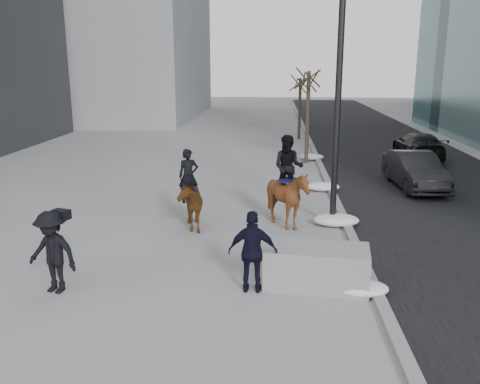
# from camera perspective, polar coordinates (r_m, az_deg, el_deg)

# --- Properties ---
(ground) EXTENTS (120.00, 120.00, 0.00)m
(ground) POSITION_cam_1_polar(r_m,az_deg,el_deg) (12.15, -0.38, -8.28)
(ground) COLOR gray
(ground) RESTS_ON ground
(road) EXTENTS (8.00, 90.00, 0.01)m
(road) POSITION_cam_1_polar(r_m,az_deg,el_deg) (22.55, 19.62, 1.56)
(road) COLOR black
(road) RESTS_ON ground
(curb) EXTENTS (0.25, 90.00, 0.12)m
(curb) POSITION_cam_1_polar(r_m,az_deg,el_deg) (21.79, 9.46, 1.93)
(curb) COLOR gray
(curb) RESTS_ON ground
(planter) EXTENTS (2.31, 1.36, 0.87)m
(planter) POSITION_cam_1_polar(r_m,az_deg,el_deg) (11.10, 8.57, -8.27)
(planter) COLOR #959698
(planter) RESTS_ON ground
(car_near) EXTENTS (1.72, 4.23, 1.36)m
(car_near) POSITION_cam_1_polar(r_m,az_deg,el_deg) (20.43, 19.06, 2.29)
(car_near) COLOR black
(car_near) RESTS_ON ground
(car_far) EXTENTS (1.80, 4.40, 1.27)m
(car_far) POSITION_cam_1_polar(r_m,az_deg,el_deg) (27.03, 19.40, 4.95)
(car_far) COLOR black
(car_far) RESTS_ON ground
(tree_near) EXTENTS (1.20, 1.20, 4.76)m
(tree_near) POSITION_cam_1_polar(r_m,az_deg,el_deg) (24.28, 7.60, 8.82)
(tree_near) COLOR #362B20
(tree_near) RESTS_ON ground
(tree_far) EXTENTS (1.20, 1.20, 4.15)m
(tree_far) POSITION_cam_1_polar(r_m,az_deg,el_deg) (31.97, 6.72, 9.60)
(tree_far) COLOR #342B1F
(tree_far) RESTS_ON ground
(mounted_left) EXTENTS (1.28, 1.93, 2.29)m
(mounted_left) POSITION_cam_1_polar(r_m,az_deg,el_deg) (14.69, -5.82, -0.81)
(mounted_left) COLOR #512D10
(mounted_left) RESTS_ON ground
(mounted_right) EXTENTS (1.66, 1.80, 2.69)m
(mounted_right) POSITION_cam_1_polar(r_m,az_deg,el_deg) (14.64, 5.40, 0.07)
(mounted_right) COLOR #4B2D0F
(mounted_right) RESTS_ON ground
(feeder) EXTENTS (1.04, 0.87, 1.75)m
(feeder) POSITION_cam_1_polar(r_m,az_deg,el_deg) (10.55, 1.46, -6.75)
(feeder) COLOR black
(feeder) RESTS_ON ground
(camera_crew) EXTENTS (1.27, 0.94, 1.75)m
(camera_crew) POSITION_cam_1_polar(r_m,az_deg,el_deg) (11.23, -20.32, -6.31)
(camera_crew) COLOR black
(camera_crew) RESTS_ON ground
(lamppost) EXTENTS (0.25, 1.61, 9.09)m
(lamppost) POSITION_cam_1_polar(r_m,az_deg,el_deg) (14.72, 11.14, 15.34)
(lamppost) COLOR black
(lamppost) RESTS_ON ground
(snow_piles) EXTENTS (1.36, 15.71, 0.34)m
(snow_piles) POSITION_cam_1_polar(r_m,az_deg,el_deg) (17.82, 9.73, -0.54)
(snow_piles) COLOR white
(snow_piles) RESTS_ON ground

